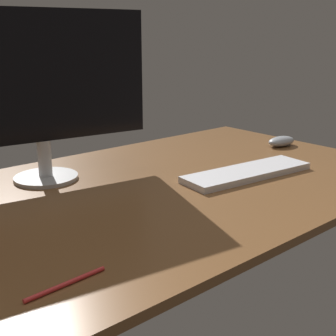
% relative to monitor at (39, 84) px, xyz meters
% --- Properties ---
extents(desk, '(1.40, 0.84, 0.02)m').
position_rel_monitor_xyz_m(desk, '(0.22, -0.24, -0.27)').
color(desk, brown).
rests_on(desk, ground).
extents(monitor, '(0.59, 0.17, 0.45)m').
position_rel_monitor_xyz_m(monitor, '(0.00, 0.00, 0.00)').
color(monitor, '#BBBBBB').
rests_on(monitor, desk).
extents(keyboard, '(0.41, 0.16, 0.02)m').
position_rel_monitor_xyz_m(keyboard, '(0.44, -0.34, -0.25)').
color(keyboard, white).
rests_on(keyboard, desk).
extents(computer_mouse, '(0.12, 0.07, 0.03)m').
position_rel_monitor_xyz_m(computer_mouse, '(0.81, -0.19, -0.24)').
color(computer_mouse, '#999EA5').
rests_on(computer_mouse, desk).
extents(pen, '(0.15, 0.02, 0.01)m').
position_rel_monitor_xyz_m(pen, '(-0.22, -0.53, -0.25)').
color(pen, red).
rests_on(pen, desk).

